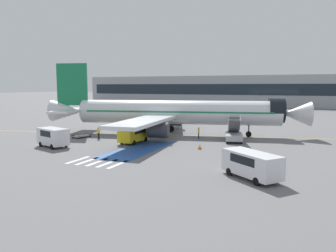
{
  "coord_description": "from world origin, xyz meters",
  "views": [
    {
      "loc": [
        17.63,
        -45.36,
        7.52
      ],
      "look_at": [
        -1.61,
        -1.27,
        1.63
      ],
      "focal_mm": 35.0,
      "sensor_mm": 36.0,
      "label": 1
    }
  ],
  "objects_px": {
    "ground_crew_1": "(99,132)",
    "traffic_cone_1": "(97,134)",
    "fuel_tanker": "(184,112)",
    "traffic_cone_0": "(200,147)",
    "service_van_0": "(252,163)",
    "baggage_cart": "(82,136)",
    "terminal_building": "(223,91)",
    "airliner": "(173,112)",
    "ground_crew_0": "(199,132)",
    "service_van_1": "(53,136)",
    "service_van_2": "(134,133)",
    "boarding_stairs_forward": "(234,134)"
  },
  "relations": [
    {
      "from": "fuel_tanker",
      "to": "service_van_0",
      "type": "height_order",
      "value": "fuel_tanker"
    },
    {
      "from": "fuel_tanker",
      "to": "ground_crew_0",
      "type": "xyz_separation_m",
      "value": [
        11.29,
        -23.99,
        -0.88
      ]
    },
    {
      "from": "airliner",
      "to": "service_van_2",
      "type": "xyz_separation_m",
      "value": [
        -2.13,
        -8.47,
        -2.2
      ]
    },
    {
      "from": "airliner",
      "to": "service_van_1",
      "type": "bearing_deg",
      "value": -46.7
    },
    {
      "from": "ground_crew_1",
      "to": "service_van_0",
      "type": "bearing_deg",
      "value": 161.88
    },
    {
      "from": "service_van_0",
      "to": "service_van_2",
      "type": "bearing_deg",
      "value": 95.71
    },
    {
      "from": "traffic_cone_1",
      "to": "terminal_building",
      "type": "xyz_separation_m",
      "value": [
        -2.36,
        85.69,
        5.43
      ]
    },
    {
      "from": "service_van_1",
      "to": "traffic_cone_1",
      "type": "height_order",
      "value": "service_van_1"
    },
    {
      "from": "traffic_cone_1",
      "to": "terminal_building",
      "type": "bearing_deg",
      "value": 91.58
    },
    {
      "from": "airliner",
      "to": "ground_crew_1",
      "type": "bearing_deg",
      "value": -60.8
    },
    {
      "from": "traffic_cone_1",
      "to": "fuel_tanker",
      "type": "bearing_deg",
      "value": 82.37
    },
    {
      "from": "baggage_cart",
      "to": "boarding_stairs_forward",
      "type": "bearing_deg",
      "value": -155.23
    },
    {
      "from": "service_van_2",
      "to": "baggage_cart",
      "type": "distance_m",
      "value": 9.32
    },
    {
      "from": "service_van_2",
      "to": "baggage_cart",
      "type": "relative_size",
      "value": 1.78
    },
    {
      "from": "ground_crew_1",
      "to": "terminal_building",
      "type": "relative_size",
      "value": 0.02
    },
    {
      "from": "traffic_cone_0",
      "to": "airliner",
      "type": "bearing_deg",
      "value": 128.31
    },
    {
      "from": "service_van_2",
      "to": "terminal_building",
      "type": "distance_m",
      "value": 89.52
    },
    {
      "from": "terminal_building",
      "to": "traffic_cone_0",
      "type": "bearing_deg",
      "value": -77.45
    },
    {
      "from": "traffic_cone_1",
      "to": "ground_crew_0",
      "type": "bearing_deg",
      "value": 13.31
    },
    {
      "from": "fuel_tanker",
      "to": "ground_crew_0",
      "type": "relative_size",
      "value": 5.43
    },
    {
      "from": "ground_crew_0",
      "to": "ground_crew_1",
      "type": "relative_size",
      "value": 0.94
    },
    {
      "from": "ground_crew_0",
      "to": "ground_crew_1",
      "type": "xyz_separation_m",
      "value": [
        -13.03,
        -5.93,
        0.07
      ]
    },
    {
      "from": "service_van_2",
      "to": "ground_crew_1",
      "type": "height_order",
      "value": "service_van_2"
    },
    {
      "from": "traffic_cone_0",
      "to": "traffic_cone_1",
      "type": "bearing_deg",
      "value": 167.43
    },
    {
      "from": "traffic_cone_1",
      "to": "ground_crew_1",
      "type": "bearing_deg",
      "value": -50.81
    },
    {
      "from": "airliner",
      "to": "terminal_building",
      "type": "relative_size",
      "value": 0.34
    },
    {
      "from": "airliner",
      "to": "ground_crew_1",
      "type": "distance_m",
      "value": 11.63
    },
    {
      "from": "service_van_0",
      "to": "service_van_1",
      "type": "distance_m",
      "value": 25.27
    },
    {
      "from": "fuel_tanker",
      "to": "service_van_0",
      "type": "bearing_deg",
      "value": 28.38
    },
    {
      "from": "ground_crew_1",
      "to": "traffic_cone_1",
      "type": "height_order",
      "value": "ground_crew_1"
    },
    {
      "from": "airliner",
      "to": "traffic_cone_1",
      "type": "distance_m",
      "value": 12.01
    },
    {
      "from": "airliner",
      "to": "fuel_tanker",
      "type": "relative_size",
      "value": 4.42
    },
    {
      "from": "service_van_0",
      "to": "service_van_1",
      "type": "height_order",
      "value": "service_van_1"
    },
    {
      "from": "boarding_stairs_forward",
      "to": "service_van_0",
      "type": "distance_m",
      "value": 18.29
    },
    {
      "from": "fuel_tanker",
      "to": "traffic_cone_1",
      "type": "height_order",
      "value": "fuel_tanker"
    },
    {
      "from": "service_van_0",
      "to": "ground_crew_1",
      "type": "height_order",
      "value": "service_van_0"
    },
    {
      "from": "boarding_stairs_forward",
      "to": "traffic_cone_1",
      "type": "bearing_deg",
      "value": 175.48
    },
    {
      "from": "ground_crew_0",
      "to": "traffic_cone_1",
      "type": "height_order",
      "value": "ground_crew_0"
    },
    {
      "from": "baggage_cart",
      "to": "ground_crew_1",
      "type": "relative_size",
      "value": 1.61
    },
    {
      "from": "fuel_tanker",
      "to": "traffic_cone_1",
      "type": "xyz_separation_m",
      "value": [
        -3.69,
        -27.53,
        -1.56
      ]
    },
    {
      "from": "service_van_0",
      "to": "traffic_cone_0",
      "type": "distance_m",
      "value": 12.93
    },
    {
      "from": "fuel_tanker",
      "to": "airliner",
      "type": "bearing_deg",
      "value": 17.45
    },
    {
      "from": "service_van_1",
      "to": "traffic_cone_1",
      "type": "distance_m",
      "value": 9.86
    },
    {
      "from": "service_van_2",
      "to": "terminal_building",
      "type": "xyz_separation_m",
      "value": [
        -10.47,
        88.8,
        4.39
      ]
    },
    {
      "from": "service_van_2",
      "to": "traffic_cone_1",
      "type": "xyz_separation_m",
      "value": [
        -8.11,
        3.1,
        -1.04
      ]
    },
    {
      "from": "ground_crew_0",
      "to": "terminal_building",
      "type": "distance_m",
      "value": 84.09
    },
    {
      "from": "boarding_stairs_forward",
      "to": "fuel_tanker",
      "type": "bearing_deg",
      "value": 110.26
    },
    {
      "from": "airliner",
      "to": "baggage_cart",
      "type": "xyz_separation_m",
      "value": [
        -11.36,
        -7.67,
        -3.25
      ]
    },
    {
      "from": "service_van_0",
      "to": "baggage_cart",
      "type": "height_order",
      "value": "service_van_0"
    },
    {
      "from": "traffic_cone_0",
      "to": "ground_crew_0",
      "type": "bearing_deg",
      "value": 109.26
    }
  ]
}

